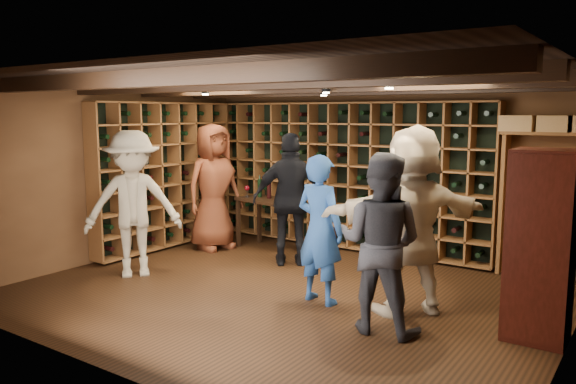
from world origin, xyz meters
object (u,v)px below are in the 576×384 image
Objects in this scene: display_cabinet at (540,250)px; guest_woman_black at (292,200)px; man_grey_suit at (380,243)px; guest_khaki at (133,204)px; guest_red_floral at (214,187)px; man_blue_shirt at (320,229)px; guest_beige at (411,220)px; tasting_table at (269,204)px.

guest_woman_black is at bearing 165.39° from display_cabinet.
man_grey_suit is 3.43m from guest_khaki.
display_cabinet is at bearing -43.04° from guest_khaki.
guest_red_floral is (-4.86, 0.98, 0.11)m from display_cabinet.
man_blue_shirt is 1.59m from guest_woman_black.
display_cabinet reaches higher than man_blue_shirt.
guest_beige reaches higher than man_grey_suit.
guest_woman_black is 0.97× the size of guest_khaki.
man_blue_shirt is 2.52m from tasting_table.
guest_khaki is (-1.39, -1.59, 0.02)m from guest_woman_black.
guest_beige is (3.47, 0.72, 0.05)m from guest_khaki.
tasting_table is (0.75, 0.42, -0.26)m from guest_red_floral.
man_grey_suit is at bearing -24.12° from tasting_table.
display_cabinet is 0.95× the size of guest_woman_black.
guest_woman_black is (-1.13, 1.12, 0.09)m from man_blue_shirt.
guest_khaki is 2.21m from tasting_table.
guest_khaki is at bearing -94.38° from tasting_table.
guest_red_floral is (-2.65, 1.23, 0.14)m from man_blue_shirt.
man_grey_suit reaches higher than tasting_table.
guest_red_floral is 1.70m from guest_khaki.
guest_woman_black is 1.61× the size of tasting_table.
guest_beige is at bearing -157.00° from man_blue_shirt.
display_cabinet is 4.96m from guest_red_floral.
guest_beige is at bearing -92.23° from guest_red_floral.
guest_khaki is at bearing -36.10° from guest_beige.
guest_khaki is 1.66× the size of tasting_table.
guest_beige reaches higher than guest_khaki.
man_blue_shirt is at bearing -28.98° from tasting_table.
guest_khaki reaches higher than man_blue_shirt.
display_cabinet is 1.54× the size of tasting_table.
guest_woman_black is 2.26m from guest_beige.
guest_beige reaches higher than man_blue_shirt.
man_grey_suit is at bearing 108.17° from guest_woman_black.
display_cabinet is 3.45m from guest_woman_black.
man_blue_shirt is (-2.21, -0.25, -0.03)m from display_cabinet.
guest_woman_black reaches higher than display_cabinet.
tasting_table is at bearing -73.72° from guest_beige.
display_cabinet is 1.06× the size of man_blue_shirt.
guest_woman_black is 0.92× the size of guest_beige.
man_blue_shirt is 1.46× the size of tasting_table.
man_blue_shirt is at bearing -173.56° from display_cabinet.
man_blue_shirt is 2.92m from guest_red_floral.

